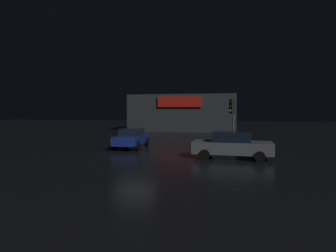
{
  "coord_description": "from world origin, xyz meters",
  "views": [
    {
      "loc": [
        5.98,
        -17.42,
        2.86
      ],
      "look_at": [
        0.5,
        7.19,
        1.5
      ],
      "focal_mm": 31.57,
      "sensor_mm": 36.0,
      "label": 1
    }
  ],
  "objects": [
    {
      "name": "store_building",
      "position": [
        -0.8,
        24.6,
        2.47
      ],
      "size": [
        14.24,
        9.92,
        4.92
      ],
      "color": "#33383D",
      "rests_on": "ground"
    },
    {
      "name": "ground_plane",
      "position": [
        0.0,
        0.0,
        0.0
      ],
      "size": [
        120.0,
        120.0,
        0.0
      ],
      "primitive_type": "plane",
      "color": "black"
    },
    {
      "name": "car_far",
      "position": [
        -1.57,
        3.72,
        0.76
      ],
      "size": [
        2.15,
        4.53,
        1.48
      ],
      "color": "navy",
      "rests_on": "ground"
    },
    {
      "name": "car_near",
      "position": [
        5.91,
        0.32,
        0.81
      ],
      "size": [
        4.65,
        2.12,
        1.6
      ],
      "color": "slate",
      "rests_on": "ground"
    },
    {
      "name": "traffic_signal_main",
      "position": [
        5.87,
        4.88,
        2.66
      ],
      "size": [
        0.43,
        0.41,
        3.64
      ],
      "color": "#595B60",
      "rests_on": "ground"
    }
  ]
}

